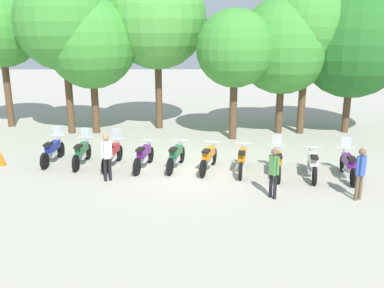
{
  "coord_description": "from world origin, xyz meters",
  "views": [
    {
      "loc": [
        -0.23,
        -15.09,
        5.21
      ],
      "look_at": [
        0.0,
        0.5,
        0.9
      ],
      "focal_mm": 39.48,
      "sensor_mm": 36.0,
      "label": 1
    }
  ],
  "objects_px": {
    "motorcycle_3": "(144,156)",
    "tree_6": "(307,28)",
    "motorcycle_6": "(242,159)",
    "person_0": "(107,154)",
    "traffic_cone": "(1,159)",
    "motorcycle_0": "(53,150)",
    "person_2": "(361,170)",
    "motorcycle_1": "(82,152)",
    "motorcycle_4": "(176,156)",
    "motorcycle_9": "(348,165)",
    "tree_5": "(283,46)",
    "motorcycle_8": "(312,164)",
    "motorcycle_2": "(113,154)",
    "person_1": "(274,170)",
    "tree_0": "(0,27)",
    "motorcycle_7": "(277,162)",
    "tree_3": "(157,19)",
    "tree_4": "(235,49)",
    "motorcycle_5": "(209,157)",
    "tree_1": "(64,22)",
    "tree_2": "(91,44)",
    "tree_7": "(353,44)"
  },
  "relations": [
    {
      "from": "motorcycle_2",
      "to": "person_1",
      "type": "height_order",
      "value": "person_1"
    },
    {
      "from": "tree_1",
      "to": "tree_6",
      "type": "height_order",
      "value": "tree_1"
    },
    {
      "from": "motorcycle_0",
      "to": "person_0",
      "type": "relative_size",
      "value": 1.29
    },
    {
      "from": "motorcycle_6",
      "to": "tree_4",
      "type": "distance_m",
      "value": 6.21
    },
    {
      "from": "motorcycle_9",
      "to": "traffic_cone",
      "type": "height_order",
      "value": "motorcycle_9"
    },
    {
      "from": "person_0",
      "to": "tree_1",
      "type": "xyz_separation_m",
      "value": [
        -3.08,
        7.02,
        4.46
      ]
    },
    {
      "from": "motorcycle_4",
      "to": "motorcycle_6",
      "type": "distance_m",
      "value": 2.51
    },
    {
      "from": "motorcycle_6",
      "to": "traffic_cone",
      "type": "relative_size",
      "value": 3.94
    },
    {
      "from": "person_0",
      "to": "person_2",
      "type": "distance_m",
      "value": 8.33
    },
    {
      "from": "person_2",
      "to": "tree_3",
      "type": "height_order",
      "value": "tree_3"
    },
    {
      "from": "motorcycle_7",
      "to": "motorcycle_3",
      "type": "bearing_deg",
      "value": 87.78
    },
    {
      "from": "motorcycle_2",
      "to": "motorcycle_7",
      "type": "xyz_separation_m",
      "value": [
        6.14,
        -1.14,
        0.0
      ]
    },
    {
      "from": "person_1",
      "to": "tree_6",
      "type": "relative_size",
      "value": 0.23
    },
    {
      "from": "tree_3",
      "to": "tree_4",
      "type": "bearing_deg",
      "value": -32.48
    },
    {
      "from": "motorcycle_0",
      "to": "motorcycle_9",
      "type": "height_order",
      "value": "same"
    },
    {
      "from": "person_2",
      "to": "motorcycle_4",
      "type": "bearing_deg",
      "value": 31.84
    },
    {
      "from": "motorcycle_6",
      "to": "tree_5",
      "type": "height_order",
      "value": "tree_5"
    },
    {
      "from": "tree_2",
      "to": "tree_6",
      "type": "height_order",
      "value": "tree_6"
    },
    {
      "from": "motorcycle_8",
      "to": "motorcycle_9",
      "type": "height_order",
      "value": "motorcycle_9"
    },
    {
      "from": "tree_4",
      "to": "tree_6",
      "type": "distance_m",
      "value": 3.84
    },
    {
      "from": "motorcycle_7",
      "to": "person_2",
      "type": "height_order",
      "value": "person_2"
    },
    {
      "from": "motorcycle_0",
      "to": "tree_6",
      "type": "distance_m",
      "value": 12.95
    },
    {
      "from": "motorcycle_3",
      "to": "tree_6",
      "type": "distance_m",
      "value": 10.37
    },
    {
      "from": "motorcycle_8",
      "to": "tree_5",
      "type": "height_order",
      "value": "tree_5"
    },
    {
      "from": "motorcycle_2",
      "to": "motorcycle_4",
      "type": "distance_m",
      "value": 2.47
    },
    {
      "from": "tree_6",
      "to": "motorcycle_8",
      "type": "bearing_deg",
      "value": -101.12
    },
    {
      "from": "motorcycle_0",
      "to": "motorcycle_1",
      "type": "bearing_deg",
      "value": -97.99
    },
    {
      "from": "motorcycle_0",
      "to": "tree_5",
      "type": "xyz_separation_m",
      "value": [
        10.04,
        4.84,
        3.81
      ]
    },
    {
      "from": "motorcycle_8",
      "to": "motorcycle_9",
      "type": "distance_m",
      "value": 1.24
    },
    {
      "from": "motorcycle_6",
      "to": "person_0",
      "type": "bearing_deg",
      "value": 110.79
    },
    {
      "from": "motorcycle_8",
      "to": "person_2",
      "type": "height_order",
      "value": "person_2"
    },
    {
      "from": "motorcycle_9",
      "to": "motorcycle_3",
      "type": "bearing_deg",
      "value": 87.85
    },
    {
      "from": "motorcycle_9",
      "to": "tree_5",
      "type": "relative_size",
      "value": 0.33
    },
    {
      "from": "tree_1",
      "to": "tree_7",
      "type": "height_order",
      "value": "tree_1"
    },
    {
      "from": "person_1",
      "to": "motorcycle_6",
      "type": "bearing_deg",
      "value": -113.06
    },
    {
      "from": "motorcycle_2",
      "to": "motorcycle_8",
      "type": "xyz_separation_m",
      "value": [
        7.37,
        -1.33,
        -0.01
      ]
    },
    {
      "from": "motorcycle_5",
      "to": "traffic_cone",
      "type": "relative_size",
      "value": 3.84
    },
    {
      "from": "motorcycle_7",
      "to": "traffic_cone",
      "type": "xyz_separation_m",
      "value": [
        -10.52,
        1.32,
        -0.24
      ]
    },
    {
      "from": "person_0",
      "to": "person_1",
      "type": "bearing_deg",
      "value": -134.56
    },
    {
      "from": "motorcycle_7",
      "to": "tree_3",
      "type": "bearing_deg",
      "value": 39.77
    },
    {
      "from": "motorcycle_6",
      "to": "motorcycle_8",
      "type": "distance_m",
      "value": 2.52
    },
    {
      "from": "motorcycle_0",
      "to": "person_2",
      "type": "distance_m",
      "value": 11.39
    },
    {
      "from": "motorcycle_1",
      "to": "motorcycle_4",
      "type": "distance_m",
      "value": 3.72
    },
    {
      "from": "motorcycle_0",
      "to": "tree_0",
      "type": "xyz_separation_m",
      "value": [
        -4.23,
        6.47,
        4.7
      ]
    },
    {
      "from": "motorcycle_8",
      "to": "motorcycle_1",
      "type": "bearing_deg",
      "value": 90.18
    },
    {
      "from": "motorcycle_0",
      "to": "motorcycle_4",
      "type": "distance_m",
      "value": 4.98
    },
    {
      "from": "tree_6",
      "to": "tree_0",
      "type": "bearing_deg",
      "value": 173.46
    },
    {
      "from": "motorcycle_3",
      "to": "motorcycle_8",
      "type": "xyz_separation_m",
      "value": [
        6.14,
        -1.07,
        0.0
      ]
    },
    {
      "from": "motorcycle_6",
      "to": "motorcycle_5",
      "type": "bearing_deg",
      "value": 89.35
    },
    {
      "from": "tree_6",
      "to": "traffic_cone",
      "type": "xyz_separation_m",
      "value": [
        -13.04,
        -5.05,
        -4.93
      ]
    }
  ]
}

